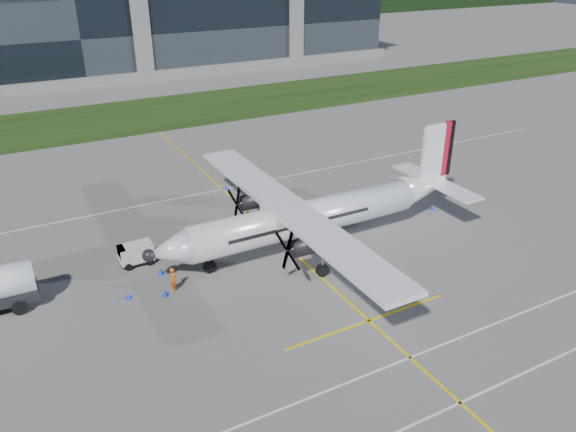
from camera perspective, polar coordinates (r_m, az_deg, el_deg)
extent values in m
plane|color=slate|center=(73.79, -15.41, 8.09)|extent=(400.00, 400.00, 0.00)
cube|color=black|center=(81.31, -16.82, 9.53)|extent=(400.00, 18.00, 0.04)
cube|color=black|center=(110.91, -21.23, 17.01)|extent=(120.00, 20.00, 15.00)
cube|color=black|center=(170.66, -24.28, 17.51)|extent=(400.00, 6.00, 6.00)
cube|color=yellow|center=(48.00, -3.00, -0.55)|extent=(0.20, 70.00, 0.01)
cube|color=white|center=(30.13, 12.74, -19.92)|extent=(90.00, 0.15, 0.01)
imported|color=#F25907|center=(38.98, -11.60, -6.16)|extent=(0.60, 0.83, 1.98)
cone|color=#0E3BEF|center=(54.47, -6.33, 2.91)|extent=(0.36, 0.36, 0.50)
cone|color=#0E3BEF|center=(39.22, -15.91, -7.76)|extent=(0.36, 0.36, 0.50)
cone|color=#0E3BEF|center=(51.59, 14.48, 0.86)|extent=(0.36, 0.36, 0.50)
cone|color=#0E3BEF|center=(38.88, -12.38, -7.63)|extent=(0.36, 0.36, 0.50)
cone|color=#0E3BEF|center=(41.35, -12.77, -5.49)|extent=(0.36, 0.36, 0.50)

